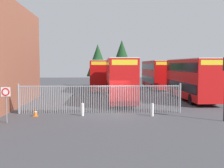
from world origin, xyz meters
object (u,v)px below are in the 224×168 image
at_px(bollard_near_left, 83,109).
at_px(bollard_center_front, 152,110).
at_px(double_decker_bus_behind_fence_right, 100,74).
at_px(traffic_cone_by_gate, 35,112).
at_px(double_decker_bus_near_gate, 120,78).
at_px(speed_limit_sign_post, 6,96).
at_px(double_decker_bus_behind_fence_left, 191,78).
at_px(double_decker_bus_far_back, 155,74).

relative_size(bollard_near_left, bollard_center_front, 1.00).
distance_m(double_decker_bus_behind_fence_right, traffic_cone_by_gate, 20.13).
relative_size(double_decker_bus_near_gate, speed_limit_sign_post, 4.50).
height_order(double_decker_bus_near_gate, traffic_cone_by_gate, double_decker_bus_near_gate).
xyz_separation_m(bollard_near_left, speed_limit_sign_post, (-4.80, -2.20, 1.30)).
relative_size(double_decker_bus_near_gate, bollard_near_left, 11.38).
height_order(double_decker_bus_behind_fence_left, speed_limit_sign_post, double_decker_bus_behind_fence_left).
bearing_deg(double_decker_bus_near_gate, traffic_cone_by_gate, -132.11).
xyz_separation_m(bollard_near_left, traffic_cone_by_gate, (-3.46, -0.06, -0.19)).
height_order(double_decker_bus_behind_fence_left, double_decker_bus_behind_fence_right, same).
height_order(double_decker_bus_far_back, traffic_cone_by_gate, double_decker_bus_far_back).
xyz_separation_m(double_decker_bus_behind_fence_right, traffic_cone_by_gate, (-4.71, -19.45, -2.13)).
height_order(double_decker_bus_behind_fence_right, bollard_near_left, double_decker_bus_behind_fence_right).
bearing_deg(bollard_center_front, double_decker_bus_near_gate, 103.24).
bearing_deg(traffic_cone_by_gate, double_decker_bus_behind_fence_right, 76.38).
bearing_deg(bollard_near_left, double_decker_bus_far_back, 64.92).
distance_m(double_decker_bus_near_gate, double_decker_bus_behind_fence_left, 7.79).
xyz_separation_m(double_decker_bus_behind_fence_left, double_decker_bus_behind_fence_right, (-9.83, 11.09, 0.00)).
bearing_deg(double_decker_bus_behind_fence_left, bollard_near_left, -143.17).
bearing_deg(double_decker_bus_near_gate, bollard_center_front, -76.76).
bearing_deg(bollard_near_left, traffic_cone_by_gate, -179.01).
height_order(bollard_near_left, bollard_center_front, same).
bearing_deg(double_decker_bus_near_gate, double_decker_bus_behind_fence_left, 6.23).
xyz_separation_m(double_decker_bus_near_gate, double_decker_bus_far_back, (6.66, 13.91, 0.00)).
xyz_separation_m(double_decker_bus_far_back, speed_limit_sign_post, (-14.79, -23.56, -0.65)).
distance_m(double_decker_bus_far_back, speed_limit_sign_post, 27.83).
relative_size(double_decker_bus_behind_fence_left, double_decker_bus_behind_fence_right, 1.00).
bearing_deg(double_decker_bus_behind_fence_right, double_decker_bus_behind_fence_left, -48.47).
distance_m(double_decker_bus_behind_fence_left, double_decker_bus_behind_fence_right, 14.82).
height_order(double_decker_bus_behind_fence_left, bollard_center_front, double_decker_bus_behind_fence_left).
bearing_deg(double_decker_bus_behind_fence_right, traffic_cone_by_gate, -103.62).
distance_m(double_decker_bus_behind_fence_left, double_decker_bus_far_back, 13.11).
bearing_deg(double_decker_bus_behind_fence_left, bollard_center_front, -124.27).
distance_m(double_decker_bus_near_gate, speed_limit_sign_post, 12.64).
bearing_deg(double_decker_bus_behind_fence_right, double_decker_bus_far_back, 12.68).
bearing_deg(double_decker_bus_far_back, double_decker_bus_behind_fence_right, -167.32).
height_order(double_decker_bus_behind_fence_right, speed_limit_sign_post, double_decker_bus_behind_fence_right).
bearing_deg(speed_limit_sign_post, traffic_cone_by_gate, 57.98).
distance_m(double_decker_bus_near_gate, bollard_near_left, 8.39).
bearing_deg(traffic_cone_by_gate, double_decker_bus_far_back, 57.87).
bearing_deg(bollard_center_front, traffic_cone_by_gate, 177.95).
bearing_deg(double_decker_bus_behind_fence_right, bollard_near_left, -93.71).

